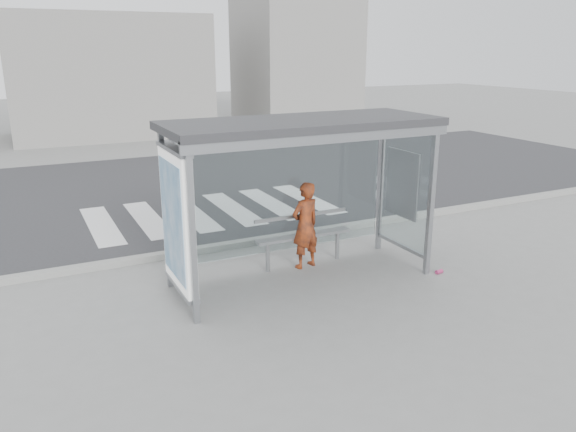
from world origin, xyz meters
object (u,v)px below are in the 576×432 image
object	(u,v)px
bench	(303,235)
soda_can	(439,272)
bus_shelter	(279,162)
person	(305,225)

from	to	relation	value
bench	soda_can	distance (m)	2.38
bus_shelter	bench	xyz separation A→B (m)	(0.70, 0.52, -1.44)
bus_shelter	soda_can	size ratio (longest dim) A/B	33.13
bus_shelter	soda_can	xyz separation A→B (m)	(2.57, -0.86, -1.95)
soda_can	bus_shelter	bearing A→B (deg)	161.49
bus_shelter	bench	world-z (taller)	bus_shelter
bus_shelter	person	xyz separation A→B (m)	(0.69, 0.42, -1.23)
bench	soda_can	bearing A→B (deg)	-36.51
person	bench	bearing A→B (deg)	-111.07
person	soda_can	bearing A→B (deg)	133.03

